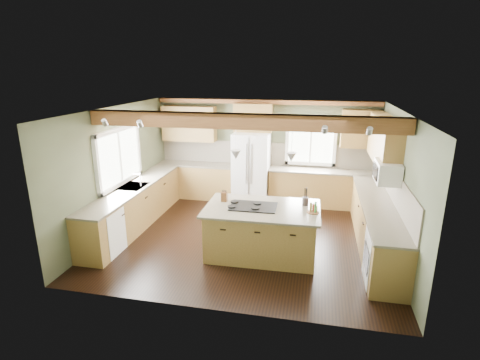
# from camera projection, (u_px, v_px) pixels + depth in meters

# --- Properties ---
(floor) EXTENTS (5.60, 5.60, 0.00)m
(floor) POSITION_uv_depth(u_px,v_px,m) (247.00, 236.00, 7.74)
(floor) COLOR black
(floor) RESTS_ON ground
(ceiling) EXTENTS (5.60, 5.60, 0.00)m
(ceiling) POSITION_uv_depth(u_px,v_px,m) (248.00, 110.00, 6.99)
(ceiling) COLOR silver
(ceiling) RESTS_ON wall_back
(wall_back) EXTENTS (5.60, 0.00, 5.60)m
(wall_back) POSITION_uv_depth(u_px,v_px,m) (265.00, 150.00, 9.71)
(wall_back) COLOR #424833
(wall_back) RESTS_ON ground
(wall_left) EXTENTS (0.00, 5.00, 5.00)m
(wall_left) POSITION_uv_depth(u_px,v_px,m) (118.00, 169.00, 7.91)
(wall_left) COLOR #424833
(wall_left) RESTS_ON ground
(wall_right) EXTENTS (0.00, 5.00, 5.00)m
(wall_right) POSITION_uv_depth(u_px,v_px,m) (398.00, 185.00, 6.81)
(wall_right) COLOR #424833
(wall_right) RESTS_ON ground
(ceiling_beam) EXTENTS (5.55, 0.26, 0.26)m
(ceiling_beam) POSITION_uv_depth(u_px,v_px,m) (241.00, 121.00, 6.41)
(ceiling_beam) COLOR brown
(ceiling_beam) RESTS_ON ceiling
(soffit_trim) EXTENTS (5.55, 0.20, 0.10)m
(soffit_trim) POSITION_uv_depth(u_px,v_px,m) (266.00, 102.00, 9.25)
(soffit_trim) COLOR brown
(soffit_trim) RESTS_ON ceiling
(backsplash_back) EXTENTS (5.58, 0.03, 0.58)m
(backsplash_back) POSITION_uv_depth(u_px,v_px,m) (265.00, 154.00, 9.72)
(backsplash_back) COLOR brown
(backsplash_back) RESTS_ON wall_back
(backsplash_right) EXTENTS (0.03, 3.70, 0.58)m
(backsplash_right) POSITION_uv_depth(u_px,v_px,m) (396.00, 189.00, 6.89)
(backsplash_right) COLOR brown
(backsplash_right) RESTS_ON wall_right
(base_cab_back_left) EXTENTS (2.02, 0.60, 0.88)m
(base_cab_back_left) POSITION_uv_depth(u_px,v_px,m) (197.00, 181.00, 10.02)
(base_cab_back_left) COLOR brown
(base_cab_back_left) RESTS_ON floor
(counter_back_left) EXTENTS (2.06, 0.64, 0.04)m
(counter_back_left) POSITION_uv_depth(u_px,v_px,m) (196.00, 164.00, 9.89)
(counter_back_left) COLOR #4C4337
(counter_back_left) RESTS_ON base_cab_back_left
(base_cab_back_right) EXTENTS (2.62, 0.60, 0.88)m
(base_cab_back_right) POSITION_uv_depth(u_px,v_px,m) (322.00, 189.00, 9.38)
(base_cab_back_right) COLOR brown
(base_cab_back_right) RESTS_ON floor
(counter_back_right) EXTENTS (2.66, 0.64, 0.04)m
(counter_back_right) POSITION_uv_depth(u_px,v_px,m) (323.00, 171.00, 9.25)
(counter_back_right) COLOR #4C4337
(counter_back_right) RESTS_ON base_cab_back_right
(base_cab_left) EXTENTS (0.60, 3.70, 0.88)m
(base_cab_left) POSITION_uv_depth(u_px,v_px,m) (135.00, 207.00, 8.15)
(base_cab_left) COLOR brown
(base_cab_left) RESTS_ON floor
(counter_left) EXTENTS (0.64, 3.74, 0.04)m
(counter_left) POSITION_uv_depth(u_px,v_px,m) (133.00, 187.00, 8.02)
(counter_left) COLOR #4C4337
(counter_left) RESTS_ON base_cab_left
(base_cab_right) EXTENTS (0.60, 3.70, 0.88)m
(base_cab_right) POSITION_uv_depth(u_px,v_px,m) (376.00, 226.00, 7.17)
(base_cab_right) COLOR brown
(base_cab_right) RESTS_ON floor
(counter_right) EXTENTS (0.64, 3.74, 0.04)m
(counter_right) POSITION_uv_depth(u_px,v_px,m) (378.00, 203.00, 7.04)
(counter_right) COLOR #4C4337
(counter_right) RESTS_ON base_cab_right
(upper_cab_back_left) EXTENTS (1.40, 0.35, 0.90)m
(upper_cab_back_left) POSITION_uv_depth(u_px,v_px,m) (189.00, 124.00, 9.74)
(upper_cab_back_left) COLOR brown
(upper_cab_back_left) RESTS_ON wall_back
(upper_cab_over_fridge) EXTENTS (0.96, 0.35, 0.70)m
(upper_cab_over_fridge) POSITION_uv_depth(u_px,v_px,m) (253.00, 118.00, 9.36)
(upper_cab_over_fridge) COLOR brown
(upper_cab_over_fridge) RESTS_ON wall_back
(upper_cab_right) EXTENTS (0.35, 2.20, 0.90)m
(upper_cab_right) POSITION_uv_depth(u_px,v_px,m) (384.00, 140.00, 7.50)
(upper_cab_right) COLOR brown
(upper_cab_right) RESTS_ON wall_right
(upper_cab_back_corner) EXTENTS (0.90, 0.35, 0.90)m
(upper_cab_back_corner) POSITION_uv_depth(u_px,v_px,m) (360.00, 129.00, 8.90)
(upper_cab_back_corner) COLOR brown
(upper_cab_back_corner) RESTS_ON wall_back
(window_left) EXTENTS (0.04, 1.60, 1.05)m
(window_left) POSITION_uv_depth(u_px,v_px,m) (119.00, 157.00, 7.88)
(window_left) COLOR white
(window_left) RESTS_ON wall_left
(window_back) EXTENTS (1.10, 0.04, 1.00)m
(window_back) POSITION_uv_depth(u_px,v_px,m) (311.00, 142.00, 9.39)
(window_back) COLOR white
(window_back) RESTS_ON wall_back
(sink) EXTENTS (0.50, 0.65, 0.03)m
(sink) POSITION_uv_depth(u_px,v_px,m) (133.00, 187.00, 8.01)
(sink) COLOR #262628
(sink) RESTS_ON counter_left
(faucet) EXTENTS (0.02, 0.02, 0.28)m
(faucet) POSITION_uv_depth(u_px,v_px,m) (141.00, 181.00, 7.94)
(faucet) COLOR #B2B2B7
(faucet) RESTS_ON sink
(dishwasher) EXTENTS (0.60, 0.60, 0.84)m
(dishwasher) POSITION_uv_depth(u_px,v_px,m) (103.00, 232.00, 6.93)
(dishwasher) COLOR white
(dishwasher) RESTS_ON floor
(oven) EXTENTS (0.60, 0.72, 0.84)m
(oven) POSITION_uv_depth(u_px,v_px,m) (386.00, 259.00, 5.95)
(oven) COLOR white
(oven) RESTS_ON floor
(microwave) EXTENTS (0.40, 0.70, 0.38)m
(microwave) POSITION_uv_depth(u_px,v_px,m) (387.00, 172.00, 6.74)
(microwave) COLOR white
(microwave) RESTS_ON wall_right
(pendant_left) EXTENTS (0.18, 0.18, 0.16)m
(pendant_left) POSITION_uv_depth(u_px,v_px,m) (236.00, 155.00, 6.59)
(pendant_left) COLOR #B2B2B7
(pendant_left) RESTS_ON ceiling
(pendant_right) EXTENTS (0.18, 0.18, 0.16)m
(pendant_right) POSITION_uv_depth(u_px,v_px,m) (291.00, 157.00, 6.41)
(pendant_right) COLOR #B2B2B7
(pendant_right) RESTS_ON ceiling
(refrigerator) EXTENTS (0.90, 0.74, 1.80)m
(refrigerator) POSITION_uv_depth(u_px,v_px,m) (251.00, 168.00, 9.52)
(refrigerator) COLOR silver
(refrigerator) RESTS_ON floor
(island) EXTENTS (1.97, 1.22, 0.88)m
(island) POSITION_uv_depth(u_px,v_px,m) (262.00, 232.00, 6.92)
(island) COLOR brown
(island) RESTS_ON floor
(island_top) EXTENTS (2.10, 1.36, 0.04)m
(island_top) POSITION_uv_depth(u_px,v_px,m) (262.00, 209.00, 6.78)
(island_top) COLOR #4C4337
(island_top) RESTS_ON island
(cooktop) EXTENTS (0.85, 0.58, 0.02)m
(cooktop) POSITION_uv_depth(u_px,v_px,m) (253.00, 206.00, 6.80)
(cooktop) COLOR black
(cooktop) RESTS_ON island_top
(knife_block) EXTENTS (0.11, 0.09, 0.18)m
(knife_block) POSITION_uv_depth(u_px,v_px,m) (224.00, 197.00, 7.06)
(knife_block) COLOR brown
(knife_block) RESTS_ON island_top
(utensil_crock) EXTENTS (0.14, 0.14, 0.15)m
(utensil_crock) POSITION_uv_depth(u_px,v_px,m) (305.00, 201.00, 6.87)
(utensil_crock) COLOR #38332D
(utensil_crock) RESTS_ON island_top
(bottle_tray) EXTENTS (0.23, 0.23, 0.20)m
(bottle_tray) POSITION_uv_depth(u_px,v_px,m) (313.00, 207.00, 6.51)
(bottle_tray) COLOR brown
(bottle_tray) RESTS_ON island_top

